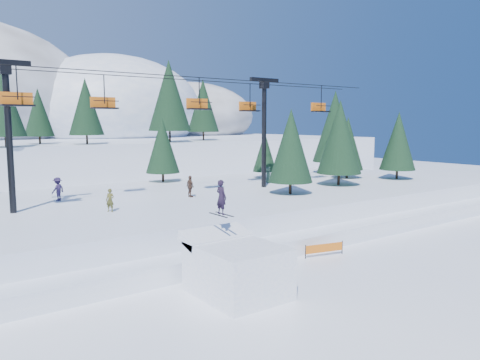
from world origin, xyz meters
TOP-DOWN VIEW (x-y plane):
  - ground at (0.00, 0.00)m, footprint 160.00×160.00m
  - mid_shelf at (0.00, 18.00)m, footprint 70.00×22.00m
  - berm at (0.00, 8.00)m, footprint 70.00×6.00m
  - jump_kicker at (-1.69, 1.99)m, footprint 3.77×5.14m
  - chairlift at (1.93, 18.05)m, footprint 46.00×3.21m
  - conifer_stand at (1.34, 18.80)m, footprint 61.96×17.77m
  - distant_skiers at (-0.66, 18.33)m, footprint 28.68×9.08m
  - banner_near at (6.86, 4.10)m, footprint 2.79×0.69m
  - banner_far at (11.02, 5.95)m, footprint 2.64×1.14m

SIDE VIEW (x-z plane):
  - ground at x=0.00m, z-range 0.00..0.00m
  - banner_near at x=6.86m, z-range 0.09..0.99m
  - banner_far at x=11.02m, z-range 0.09..0.99m
  - berm at x=0.00m, z-range 0.00..1.10m
  - mid_shelf at x=0.00m, z-range 0.00..2.50m
  - jump_kicker at x=-1.69m, z-range -1.45..4.24m
  - distant_skiers at x=-0.66m, z-range 2.44..4.30m
  - conifer_stand at x=1.34m, z-range 2.13..12.35m
  - chairlift at x=1.93m, z-range 4.18..14.46m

